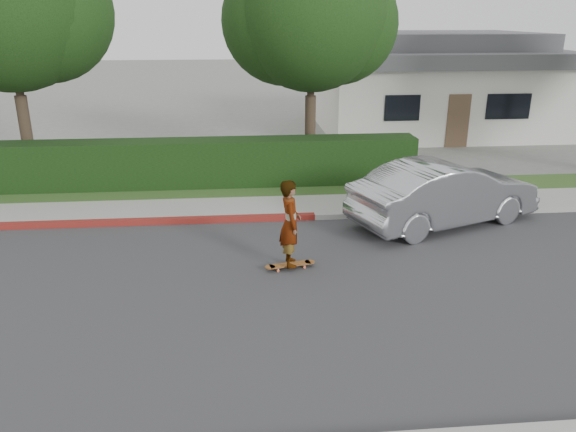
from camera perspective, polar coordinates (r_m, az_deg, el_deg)
name	(u,v)px	position (r m, az deg, el deg)	size (l,w,h in m)	color
ground	(291,294)	(10.80, 0.36, -7.97)	(120.00, 120.00, 0.00)	slate
road	(291,294)	(10.79, 0.36, -7.95)	(60.00, 8.00, 0.01)	#2D2D30
curb_far	(276,218)	(14.51, -1.21, -0.18)	(60.00, 0.20, 0.15)	#9E9E99
curb_red_section	(78,224)	(15.04, -20.58, -0.75)	(12.00, 0.21, 0.15)	maroon
sidewalk_far	(274,207)	(15.36, -1.45, 0.91)	(60.00, 1.60, 0.12)	gray
planting_strip	(270,190)	(16.88, -1.81, 2.63)	(60.00, 1.60, 0.10)	#2D4C1E
hedge	(170,165)	(17.37, -11.93, 5.10)	(15.00, 1.00, 1.50)	black
tree_left	(8,6)	(19.35, -26.57, 18.54)	(5.99, 5.21, 8.00)	#33261C
tree_center	(310,19)	(18.85, 2.29, 19.39)	(5.66, 4.84, 7.44)	#33261C
house	(432,83)	(27.18, 14.38, 13.00)	(10.60, 8.60, 4.30)	beige
skateboard	(290,265)	(11.78, 0.22, -4.97)	(1.10, 0.43, 0.10)	#E76C3F
skateboarder	(290,223)	(11.42, 0.23, -0.74)	(0.66, 0.44, 1.82)	white
car_silver	(444,193)	(14.60, 15.61, 2.25)	(1.72, 4.92, 1.62)	#A8ABAF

